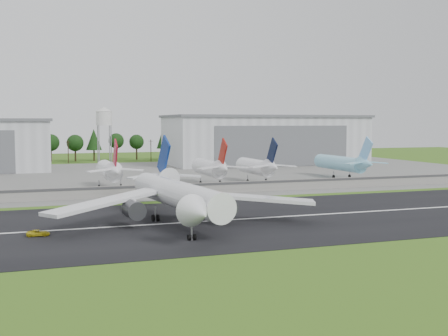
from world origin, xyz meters
name	(u,v)px	position (x,y,z in m)	size (l,w,h in m)	color
ground	(245,229)	(0.00, 0.00, 0.00)	(600.00, 600.00, 0.00)	#2B5714
runway	(228,220)	(0.00, 10.00, 0.05)	(320.00, 60.00, 0.10)	black
runway_centerline	(228,220)	(0.00, 10.00, 0.11)	(220.00, 1.00, 0.02)	white
apron	(138,176)	(0.00, 120.00, 0.05)	(320.00, 150.00, 0.10)	slate
blast_fence	(177,189)	(0.00, 54.99, 1.81)	(240.00, 0.61, 3.50)	gray
hangar_east	(265,139)	(75.00, 164.92, 12.63)	(102.00, 47.00, 25.20)	silver
water_tower	(104,116)	(-5.00, 185.00, 24.55)	(8.40, 8.40, 29.40)	#99999E
utility_poles	(111,162)	(0.00, 200.00, 0.00)	(230.00, 3.00, 12.00)	black
treeline	(107,161)	(0.00, 215.00, 0.00)	(320.00, 16.00, 22.00)	black
main_airliner	(178,201)	(-11.37, 9.57, 4.89)	(56.93, 59.26, 18.17)	white
ground_vehicle	(38,233)	(-39.66, 5.15, 0.70)	(1.98, 4.29, 1.19)	gold
parked_jet_red_a	(110,170)	(-16.59, 76.55, 6.11)	(7.36, 31.29, 16.61)	white
parked_jet_red_b	(212,168)	(17.54, 76.54, 6.04)	(7.36, 31.29, 16.54)	white
parked_jet_navy	(258,167)	(34.80, 76.54, 6.04)	(7.36, 31.29, 16.53)	white
parked_jet_skyblue	(344,163)	(72.03, 81.55, 6.04)	(7.36, 37.29, 16.60)	#88CFEC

